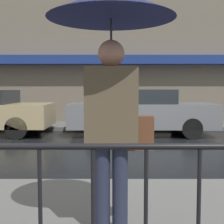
% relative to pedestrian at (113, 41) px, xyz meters
% --- Properties ---
extents(ground_plane, '(80.00, 80.00, 0.00)m').
position_rel_pedestrian_xyz_m(ground_plane, '(0.94, 4.86, -1.85)').
color(ground_plane, black).
extents(sidewalk_far, '(28.00, 2.08, 0.12)m').
position_rel_pedestrian_xyz_m(sidewalk_far, '(0.94, 9.00, -1.79)').
color(sidewalk_far, '#60605E').
rests_on(sidewalk_far, ground_plane).
extents(lane_marking, '(25.20, 0.12, 0.01)m').
position_rel_pedestrian_xyz_m(lane_marking, '(0.94, 4.86, -1.85)').
color(lane_marking, gold).
rests_on(lane_marking, ground_plane).
extents(building_storefront, '(28.00, 0.85, 6.69)m').
position_rel_pedestrian_xyz_m(building_storefront, '(0.94, 10.17, 1.45)').
color(building_storefront, '#706656').
rests_on(building_storefront, ground_plane).
extents(pedestrian, '(1.11, 1.11, 2.17)m').
position_rel_pedestrian_xyz_m(pedestrian, '(0.00, 0.00, 0.00)').
color(pedestrian, '#23283D').
rests_on(pedestrian, sidewalk_near).
extents(car_grey, '(4.50, 1.79, 1.43)m').
position_rel_pedestrian_xyz_m(car_grey, '(0.89, 7.04, -1.12)').
color(car_grey, slate).
rests_on(car_grey, ground_plane).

